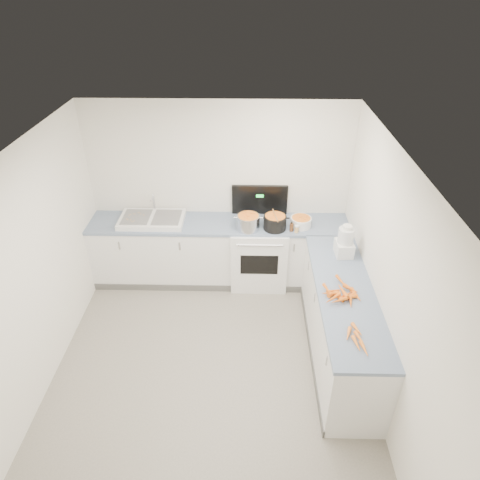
{
  "coord_description": "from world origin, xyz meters",
  "views": [
    {
      "loc": [
        0.4,
        -3.26,
        3.85
      ],
      "look_at": [
        0.3,
        1.1,
        1.05
      ],
      "focal_mm": 32.0,
      "sensor_mm": 36.0,
      "label": 1
    }
  ],
  "objects_px": {
    "stove": "(259,252)",
    "food_processor": "(345,242)",
    "mixing_bowl": "(301,222)",
    "black_pot": "(275,223)",
    "spice_jar": "(297,229)",
    "steel_pot": "(248,223)",
    "sink": "(152,219)",
    "extract_bottle": "(291,227)"
  },
  "relations": [
    {
      "from": "spice_jar",
      "to": "food_processor",
      "type": "bearing_deg",
      "value": -43.69
    },
    {
      "from": "mixing_bowl",
      "to": "spice_jar",
      "type": "distance_m",
      "value": 0.17
    },
    {
      "from": "stove",
      "to": "black_pot",
      "type": "relative_size",
      "value": 4.61
    },
    {
      "from": "steel_pot",
      "to": "spice_jar",
      "type": "distance_m",
      "value": 0.63
    },
    {
      "from": "extract_bottle",
      "to": "black_pot",
      "type": "bearing_deg",
      "value": 165.29
    },
    {
      "from": "steel_pot",
      "to": "mixing_bowl",
      "type": "height_order",
      "value": "steel_pot"
    },
    {
      "from": "spice_jar",
      "to": "sink",
      "type": "bearing_deg",
      "value": 173.22
    },
    {
      "from": "mixing_bowl",
      "to": "extract_bottle",
      "type": "bearing_deg",
      "value": -136.32
    },
    {
      "from": "stove",
      "to": "sink",
      "type": "bearing_deg",
      "value": 179.38
    },
    {
      "from": "stove",
      "to": "food_processor",
      "type": "distance_m",
      "value": 1.37
    },
    {
      "from": "black_pot",
      "to": "extract_bottle",
      "type": "height_order",
      "value": "black_pot"
    },
    {
      "from": "mixing_bowl",
      "to": "spice_jar",
      "type": "height_order",
      "value": "mixing_bowl"
    },
    {
      "from": "stove",
      "to": "extract_bottle",
      "type": "bearing_deg",
      "value": -24.16
    },
    {
      "from": "steel_pot",
      "to": "black_pot",
      "type": "height_order",
      "value": "steel_pot"
    },
    {
      "from": "extract_bottle",
      "to": "spice_jar",
      "type": "bearing_deg",
      "value": -24.67
    },
    {
      "from": "sink",
      "to": "steel_pot",
      "type": "xyz_separation_m",
      "value": [
        1.3,
        -0.16,
        0.05
      ]
    },
    {
      "from": "steel_pot",
      "to": "extract_bottle",
      "type": "height_order",
      "value": "steel_pot"
    },
    {
      "from": "sink",
      "to": "black_pot",
      "type": "xyz_separation_m",
      "value": [
        1.64,
        -0.14,
        0.05
      ]
    },
    {
      "from": "steel_pot",
      "to": "extract_bottle",
      "type": "distance_m",
      "value": 0.56
    },
    {
      "from": "spice_jar",
      "to": "food_processor",
      "type": "relative_size",
      "value": 0.22
    },
    {
      "from": "food_processor",
      "to": "black_pot",
      "type": "bearing_deg",
      "value": 143.94
    },
    {
      "from": "stove",
      "to": "food_processor",
      "type": "bearing_deg",
      "value": -35.5
    },
    {
      "from": "extract_bottle",
      "to": "steel_pot",
      "type": "bearing_deg",
      "value": 175.73
    },
    {
      "from": "mixing_bowl",
      "to": "steel_pot",
      "type": "bearing_deg",
      "value": -172.95
    },
    {
      "from": "steel_pot",
      "to": "mixing_bowl",
      "type": "distance_m",
      "value": 0.7
    },
    {
      "from": "mixing_bowl",
      "to": "black_pot",
      "type": "bearing_deg",
      "value": -168.34
    },
    {
      "from": "stove",
      "to": "steel_pot",
      "type": "distance_m",
      "value": 0.59
    },
    {
      "from": "stove",
      "to": "steel_pot",
      "type": "bearing_deg",
      "value": -137.19
    },
    {
      "from": "stove",
      "to": "spice_jar",
      "type": "height_order",
      "value": "stove"
    },
    {
      "from": "stove",
      "to": "mixing_bowl",
      "type": "distance_m",
      "value": 0.76
    },
    {
      "from": "steel_pot",
      "to": "food_processor",
      "type": "height_order",
      "value": "food_processor"
    },
    {
      "from": "mixing_bowl",
      "to": "extract_bottle",
      "type": "height_order",
      "value": "mixing_bowl"
    },
    {
      "from": "stove",
      "to": "sink",
      "type": "height_order",
      "value": "stove"
    },
    {
      "from": "food_processor",
      "to": "steel_pot",
      "type": "bearing_deg",
      "value": 153.72
    },
    {
      "from": "sink",
      "to": "black_pot",
      "type": "height_order",
      "value": "sink"
    },
    {
      "from": "stove",
      "to": "steel_pot",
      "type": "relative_size",
      "value": 4.55
    },
    {
      "from": "mixing_bowl",
      "to": "spice_jar",
      "type": "xyz_separation_m",
      "value": [
        -0.07,
        -0.16,
        -0.02
      ]
    },
    {
      "from": "sink",
      "to": "spice_jar",
      "type": "xyz_separation_m",
      "value": [
        1.92,
        -0.23,
        0.01
      ]
    },
    {
      "from": "steel_pot",
      "to": "black_pot",
      "type": "bearing_deg",
      "value": 2.34
    },
    {
      "from": "black_pot",
      "to": "food_processor",
      "type": "xyz_separation_m",
      "value": [
        0.79,
        -0.58,
        0.09
      ]
    },
    {
      "from": "stove",
      "to": "black_pot",
      "type": "bearing_deg",
      "value": -33.12
    },
    {
      "from": "black_pot",
      "to": "steel_pot",
      "type": "bearing_deg",
      "value": -177.66
    }
  ]
}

